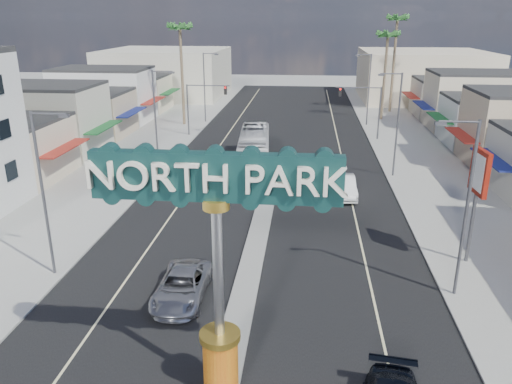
% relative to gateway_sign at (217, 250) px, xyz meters
% --- Properties ---
extents(ground, '(160.00, 160.00, 0.00)m').
position_rel_gateway_sign_xyz_m(ground, '(0.00, 28.02, -5.93)').
color(ground, gray).
rests_on(ground, ground).
extents(road, '(20.00, 120.00, 0.01)m').
position_rel_gateway_sign_xyz_m(road, '(0.00, 28.02, -5.92)').
color(road, black).
rests_on(road, ground).
extents(median_island, '(1.30, 30.00, 0.16)m').
position_rel_gateway_sign_xyz_m(median_island, '(0.00, 12.02, -5.85)').
color(median_island, gray).
rests_on(median_island, ground).
extents(sidewalk_left, '(8.00, 120.00, 0.12)m').
position_rel_gateway_sign_xyz_m(sidewalk_left, '(-14.00, 28.02, -5.87)').
color(sidewalk_left, gray).
rests_on(sidewalk_left, ground).
extents(sidewalk_right, '(8.00, 120.00, 0.12)m').
position_rel_gateway_sign_xyz_m(sidewalk_right, '(14.00, 28.02, -5.87)').
color(sidewalk_right, gray).
rests_on(sidewalk_right, ground).
extents(storefront_row_left, '(12.00, 42.00, 6.00)m').
position_rel_gateway_sign_xyz_m(storefront_row_left, '(-24.00, 41.02, -2.93)').
color(storefront_row_left, beige).
rests_on(storefront_row_left, ground).
extents(storefront_row_right, '(12.00, 42.00, 6.00)m').
position_rel_gateway_sign_xyz_m(storefront_row_right, '(24.00, 41.02, -2.93)').
color(storefront_row_right, '#B7B29E').
rests_on(storefront_row_right, ground).
extents(backdrop_far_left, '(20.00, 20.00, 8.00)m').
position_rel_gateway_sign_xyz_m(backdrop_far_left, '(-22.00, 73.02, -1.93)').
color(backdrop_far_left, '#B7B29E').
rests_on(backdrop_far_left, ground).
extents(backdrop_far_right, '(20.00, 20.00, 8.00)m').
position_rel_gateway_sign_xyz_m(backdrop_far_right, '(22.00, 73.02, -1.93)').
color(backdrop_far_right, beige).
rests_on(backdrop_far_right, ground).
extents(gateway_sign, '(8.20, 1.50, 9.15)m').
position_rel_gateway_sign_xyz_m(gateway_sign, '(0.00, 0.00, 0.00)').
color(gateway_sign, '#D04410').
rests_on(gateway_sign, median_island).
extents(traffic_signal_left, '(5.09, 0.45, 6.00)m').
position_rel_gateway_sign_xyz_m(traffic_signal_left, '(-9.18, 42.02, -1.65)').
color(traffic_signal_left, '#47474C').
rests_on(traffic_signal_left, ground).
extents(traffic_signal_right, '(5.09, 0.45, 6.00)m').
position_rel_gateway_sign_xyz_m(traffic_signal_right, '(9.18, 42.02, -1.65)').
color(traffic_signal_right, '#47474C').
rests_on(traffic_signal_right, ground).
extents(streetlight_l_near, '(2.03, 0.22, 9.00)m').
position_rel_gateway_sign_xyz_m(streetlight_l_near, '(-10.43, 8.02, -0.86)').
color(streetlight_l_near, '#47474C').
rests_on(streetlight_l_near, ground).
extents(streetlight_l_mid, '(2.03, 0.22, 9.00)m').
position_rel_gateway_sign_xyz_m(streetlight_l_mid, '(-10.43, 28.02, -0.86)').
color(streetlight_l_mid, '#47474C').
rests_on(streetlight_l_mid, ground).
extents(streetlight_l_far, '(2.03, 0.22, 9.00)m').
position_rel_gateway_sign_xyz_m(streetlight_l_far, '(-10.43, 50.02, -0.86)').
color(streetlight_l_far, '#47474C').
rests_on(streetlight_l_far, ground).
extents(streetlight_r_near, '(2.03, 0.22, 9.00)m').
position_rel_gateway_sign_xyz_m(streetlight_r_near, '(10.43, 8.02, -0.86)').
color(streetlight_r_near, '#47474C').
rests_on(streetlight_r_near, ground).
extents(streetlight_r_mid, '(2.03, 0.22, 9.00)m').
position_rel_gateway_sign_xyz_m(streetlight_r_mid, '(10.43, 28.02, -0.86)').
color(streetlight_r_mid, '#47474C').
rests_on(streetlight_r_mid, ground).
extents(streetlight_r_far, '(2.03, 0.22, 9.00)m').
position_rel_gateway_sign_xyz_m(streetlight_r_far, '(10.43, 50.02, -0.86)').
color(streetlight_r_far, '#47474C').
rests_on(streetlight_r_far, ground).
extents(palm_left_far, '(2.60, 2.60, 13.10)m').
position_rel_gateway_sign_xyz_m(palm_left_far, '(-13.00, 48.02, 5.57)').
color(palm_left_far, brown).
rests_on(palm_left_far, ground).
extents(palm_right_mid, '(2.60, 2.60, 12.10)m').
position_rel_gateway_sign_xyz_m(palm_right_mid, '(13.00, 54.02, 4.67)').
color(palm_right_mid, brown).
rests_on(palm_right_mid, ground).
extents(palm_right_far, '(2.60, 2.60, 14.10)m').
position_rel_gateway_sign_xyz_m(palm_right_far, '(15.00, 60.02, 6.46)').
color(palm_right_far, brown).
rests_on(palm_right_far, ground).
extents(suv_left, '(2.42, 5.16, 1.43)m').
position_rel_gateway_sign_xyz_m(suv_left, '(-3.04, 6.32, -5.21)').
color(suv_left, '#9F9FA4').
rests_on(suv_left, ground).
extents(car_parked_left, '(2.27, 4.68, 1.54)m').
position_rel_gateway_sign_xyz_m(car_parked_left, '(-6.52, 26.91, -5.16)').
color(car_parked_left, slate).
rests_on(car_parked_left, ground).
extents(car_parked_right, '(1.90, 4.94, 1.61)m').
position_rel_gateway_sign_xyz_m(car_parked_right, '(5.93, 22.50, -5.13)').
color(car_parked_right, silver).
rests_on(car_parked_right, ground).
extents(city_bus, '(3.59, 11.80, 3.24)m').
position_rel_gateway_sign_xyz_m(city_bus, '(-2.00, 30.69, -4.31)').
color(city_bus, silver).
rests_on(city_bus, ground).
extents(bank_pylon_sign, '(0.42, 2.07, 6.58)m').
position_rel_gateway_sign_xyz_m(bank_pylon_sign, '(12.24, 11.77, -0.83)').
color(bank_pylon_sign, '#47474C').
rests_on(bank_pylon_sign, sidewalk_right).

